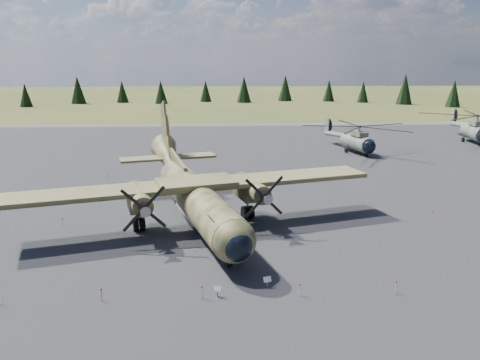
{
  "coord_description": "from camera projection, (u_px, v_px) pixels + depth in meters",
  "views": [
    {
      "loc": [
        -3.03,
        -39.39,
        13.95
      ],
      "look_at": [
        -0.86,
        2.0,
        3.53
      ],
      "focal_mm": 35.0,
      "sensor_mm": 36.0,
      "label": 1
    }
  ],
  "objects": [
    {
      "name": "transport_plane",
      "position": [
        193.0,
        190.0,
        41.33
      ],
      "size": [
        31.53,
        28.16,
        10.51
      ],
      "rotation": [
        0.0,
        0.0,
        0.28
      ],
      "color": "#32391F",
      "rests_on": "ground"
    },
    {
      "name": "apron",
      "position": [
        244.0,
        193.0,
        51.39
      ],
      "size": [
        120.0,
        120.0,
        0.04
      ],
      "primitive_type": "cube",
      "color": "#58585D",
      "rests_on": "ground"
    },
    {
      "name": "info_placard_right",
      "position": [
        267.0,
        280.0,
        29.68
      ],
      "size": [
        0.53,
        0.35,
        0.77
      ],
      "rotation": [
        0.0,
        0.0,
        0.32
      ],
      "color": "gray",
      "rests_on": "ground"
    },
    {
      "name": "helicopter_mid",
      "position": [
        476.0,
        123.0,
        82.58
      ],
      "size": [
        22.6,
        24.65,
        5.06
      ],
      "rotation": [
        0.0,
        0.0,
        -0.15
      ],
      "color": "slate",
      "rests_on": "ground"
    },
    {
      "name": "barrier_fence",
      "position": [
        246.0,
        219.0,
        41.48
      ],
      "size": [
        33.12,
        29.62,
        0.85
      ],
      "color": "silver",
      "rests_on": "ground"
    },
    {
      "name": "info_placard_left",
      "position": [
        218.0,
        290.0,
        28.55
      ],
      "size": [
        0.49,
        0.31,
        0.72
      ],
      "rotation": [
        0.0,
        0.0,
        -0.29
      ],
      "color": "gray",
      "rests_on": "ground"
    },
    {
      "name": "ground",
      "position": [
        251.0,
        224.0,
        41.7
      ],
      "size": [
        500.0,
        500.0,
        0.0
      ],
      "primitive_type": "plane",
      "color": "brown",
      "rests_on": "ground"
    },
    {
      "name": "treeline",
      "position": [
        125.0,
        208.0,
        30.69
      ],
      "size": [
        282.26,
        286.65,
        10.95
      ],
      "color": "black",
      "rests_on": "ground"
    },
    {
      "name": "helicopter_near",
      "position": [
        357.0,
        134.0,
        73.27
      ],
      "size": [
        21.14,
        22.19,
        4.44
      ],
      "rotation": [
        0.0,
        0.0,
        0.24
      ],
      "color": "slate",
      "rests_on": "ground"
    }
  ]
}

